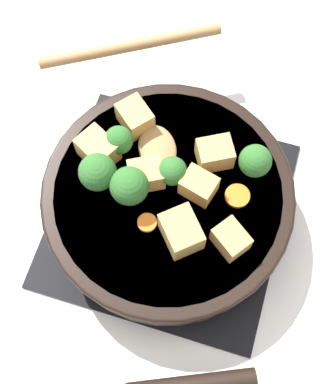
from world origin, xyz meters
TOP-DOWN VIEW (x-y plane):
  - ground_plane at (0.00, 0.00)m, footprint 2.40×2.40m
  - front_burner_grate at (0.00, 0.00)m, footprint 0.31×0.31m
  - skillet_pan at (-0.00, 0.00)m, footprint 0.32×0.41m
  - wooden_spoon at (0.08, -0.13)m, footprint 0.23×0.25m
  - tofu_cube_center_large at (-0.04, -0.06)m, footprint 0.05×0.05m
  - tofu_cube_near_handle at (-0.04, -0.01)m, footprint 0.05×0.04m
  - tofu_cube_east_chunk at (-0.09, 0.04)m, footprint 0.05×0.05m
  - tofu_cube_west_chunk at (0.10, -0.02)m, footprint 0.06×0.05m
  - tofu_cube_back_piece at (-0.03, 0.05)m, footprint 0.06×0.06m
  - tofu_cube_front_piece at (0.07, -0.08)m, footprint 0.06×0.05m
  - tofu_cube_mid_small at (0.03, -0.01)m, footprint 0.05×0.05m
  - broccoli_floret_near_spoon at (-0.00, -0.02)m, footprint 0.04×0.04m
  - broccoli_floret_center_top at (0.08, -0.04)m, footprint 0.04×0.04m
  - broccoli_floret_east_rim at (0.09, 0.01)m, footprint 0.05×0.05m
  - broccoli_floret_west_rim at (0.04, 0.02)m, footprint 0.05×0.05m
  - broccoli_floret_north_edge at (-0.09, -0.06)m, footprint 0.04×0.04m
  - carrot_slice_orange_thin at (-0.08, -0.02)m, footprint 0.03×0.03m
  - carrot_slice_near_center at (0.01, 0.05)m, footprint 0.02×0.02m

SIDE VIEW (x-z plane):
  - ground_plane at x=0.00m, z-range 0.00..0.00m
  - front_burner_grate at x=0.00m, z-range 0.00..0.03m
  - skillet_pan at x=0.00m, z-range 0.03..0.09m
  - carrot_slice_orange_thin at x=-0.08m, z-range 0.08..0.09m
  - carrot_slice_near_center at x=0.01m, z-range 0.08..0.09m
  - wooden_spoon at x=0.08m, z-range 0.08..0.10m
  - tofu_cube_east_chunk at x=-0.09m, z-range 0.08..0.12m
  - tofu_cube_near_handle at x=-0.04m, z-range 0.08..0.12m
  - tofu_cube_mid_small at x=0.03m, z-range 0.08..0.12m
  - tofu_cube_center_large at x=-0.04m, z-range 0.08..0.12m
  - tofu_cube_front_piece at x=0.07m, z-range 0.08..0.12m
  - tofu_cube_west_chunk at x=0.10m, z-range 0.08..0.12m
  - tofu_cube_back_piece at x=-0.03m, z-range 0.08..0.12m
  - broccoli_floret_near_spoon at x=0.00m, z-range 0.09..0.13m
  - broccoli_floret_center_top at x=0.08m, z-range 0.09..0.13m
  - broccoli_floret_north_edge at x=-0.09m, z-range 0.09..0.13m
  - broccoli_floret_east_rim at x=0.09m, z-range 0.09..0.14m
  - broccoli_floret_west_rim at x=0.04m, z-range 0.09..0.14m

